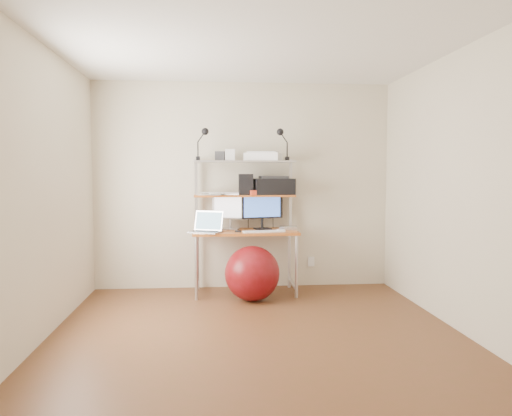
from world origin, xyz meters
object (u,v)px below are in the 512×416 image
(monitor_silver, at_px, (230,208))
(laptop, at_px, (207,228))
(monitor_black, at_px, (262,208))
(exercise_ball, at_px, (252,273))
(printer, at_px, (273,186))

(monitor_silver, xyz_separation_m, laptop, (-0.27, -0.27, -0.20))
(laptop, bearing_deg, monitor_black, 46.30)
(monitor_black, height_order, laptop, monitor_black)
(exercise_ball, bearing_deg, monitor_black, 71.21)
(monitor_black, distance_m, laptop, 0.73)
(monitor_black, bearing_deg, exercise_ball, -123.96)
(laptop, height_order, exercise_ball, laptop)
(monitor_black, bearing_deg, laptop, -173.92)
(monitor_silver, xyz_separation_m, monitor_black, (0.38, -0.02, 0.00))
(monitor_black, relative_size, printer, 1.04)
(monitor_silver, height_order, printer, printer)
(printer, height_order, exercise_ball, printer)
(monitor_silver, relative_size, laptop, 1.11)
(laptop, height_order, printer, printer)
(printer, relative_size, exercise_ball, 0.81)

